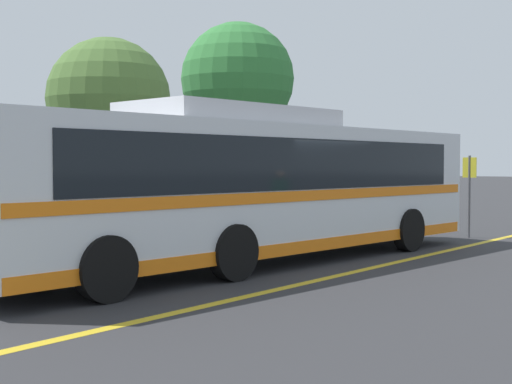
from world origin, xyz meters
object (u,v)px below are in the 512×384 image
at_px(bus_stop_sign, 469,186).
at_px(transit_bus, 255,185).
at_px(tree_2, 238,80).
at_px(tree_3, 109,100).

bearing_deg(bus_stop_sign, transit_bus, -96.16).
xyz_separation_m(tree_2, tree_3, (-8.56, -2.30, -1.56)).
height_order(tree_2, tree_3, tree_2).
bearing_deg(tree_2, tree_3, -165.00).
distance_m(bus_stop_sign, tree_3, 10.55).
xyz_separation_m(bus_stop_sign, tree_2, (3.04, 10.94, 4.02)).
relative_size(bus_stop_sign, tree_3, 0.40).
bearing_deg(transit_bus, tree_2, 135.78).
bearing_deg(bus_stop_sign, tree_3, -143.13).
bearing_deg(transit_bus, bus_stop_sign, 83.84).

